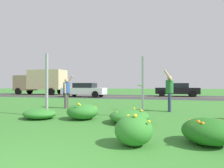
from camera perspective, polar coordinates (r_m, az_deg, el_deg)
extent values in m
plane|color=#387A2D|center=(11.00, 5.46, -6.69)|extent=(120.00, 120.00, 0.00)
cube|color=#38383A|center=(20.23, 9.72, -3.82)|extent=(120.00, 7.47, 0.01)
cube|color=yellow|center=(20.23, 9.72, -3.80)|extent=(120.00, 0.16, 0.00)
ellipsoid|color=#337F2D|center=(6.17, 5.18, -9.63)|extent=(1.27, 1.29, 0.43)
sphere|color=yellow|center=(6.00, 8.81, -7.92)|extent=(0.08, 0.08, 0.08)
sphere|color=yellow|center=(6.18, 2.81, -9.07)|extent=(0.08, 0.08, 0.08)
sphere|color=yellow|center=(5.96, 1.52, -8.53)|extent=(0.06, 0.06, 0.06)
sphere|color=yellow|center=(6.09, 3.76, -8.43)|extent=(0.07, 0.07, 0.07)
sphere|color=yellow|center=(6.08, 3.62, -9.50)|extent=(0.08, 0.08, 0.08)
sphere|color=yellow|center=(6.41, 6.62, -7.38)|extent=(0.07, 0.07, 0.07)
ellipsoid|color=#337F2D|center=(3.94, 6.54, -13.64)|extent=(0.77, 0.79, 0.60)
sphere|color=yellow|center=(4.12, 8.43, -10.37)|extent=(0.07, 0.07, 0.07)
sphere|color=yellow|center=(3.70, 11.06, -11.06)|extent=(0.06, 0.06, 0.06)
sphere|color=yellow|center=(3.75, 6.98, -9.45)|extent=(0.08, 0.08, 0.08)
sphere|color=yellow|center=(3.96, 4.90, -9.71)|extent=(0.09, 0.09, 0.09)
ellipsoid|color=#337F2D|center=(7.40, -20.90, -8.34)|extent=(1.23, 1.02, 0.36)
sphere|color=gold|center=(7.60, -21.90, -7.28)|extent=(0.08, 0.08, 0.08)
sphere|color=gold|center=(7.05, -19.87, -8.37)|extent=(0.09, 0.09, 0.09)
sphere|color=gold|center=(7.15, -18.78, -7.63)|extent=(0.07, 0.07, 0.07)
sphere|color=gold|center=(7.26, -22.14, -8.20)|extent=(0.09, 0.09, 0.09)
sphere|color=gold|center=(7.83, -19.49, -7.58)|extent=(0.07, 0.07, 0.07)
sphere|color=gold|center=(7.26, -20.07, -8.27)|extent=(0.07, 0.07, 0.07)
ellipsoid|color=#23661E|center=(4.44, 26.67, -12.55)|extent=(1.00, 1.05, 0.53)
sphere|color=orange|center=(4.59, 23.41, -10.21)|extent=(0.05, 0.05, 0.05)
sphere|color=orange|center=(4.14, 23.01, -11.43)|extent=(0.05, 0.05, 0.05)
sphere|color=orange|center=(4.56, 22.33, -10.17)|extent=(0.07, 0.07, 0.07)
sphere|color=orange|center=(4.01, 24.50, -10.25)|extent=(0.07, 0.07, 0.07)
sphere|color=orange|center=(4.36, 29.98, -10.99)|extent=(0.06, 0.06, 0.06)
sphere|color=orange|center=(4.09, 25.59, -10.65)|extent=(0.07, 0.07, 0.07)
ellipsoid|color=#337F2D|center=(6.88, -8.82, -8.14)|extent=(1.13, 1.06, 0.55)
sphere|color=yellow|center=(6.86, -4.95, -6.99)|extent=(0.07, 0.07, 0.07)
sphere|color=yellow|center=(6.46, -10.04, -5.94)|extent=(0.08, 0.08, 0.08)
sphere|color=yellow|center=(6.94, -10.37, -6.95)|extent=(0.07, 0.07, 0.07)
sphere|color=yellow|center=(6.61, -10.04, -7.77)|extent=(0.08, 0.08, 0.08)
sphere|color=yellow|center=(6.62, -9.62, -6.23)|extent=(0.08, 0.08, 0.08)
cube|color=#93969B|center=(7.82, -19.01, -0.26)|extent=(0.07, 0.10, 2.44)
cube|color=#93969B|center=(7.17, 9.22, -0.90)|extent=(0.07, 0.10, 2.28)
cylinder|color=#2D4C9E|center=(10.29, -13.51, -1.13)|extent=(0.34, 0.34, 0.56)
sphere|color=tan|center=(10.29, -13.51, 0.99)|extent=(0.21, 0.21, 0.21)
cylinder|color=#4C4742|center=(10.40, -13.30, -4.85)|extent=(0.14, 0.14, 0.79)
cylinder|color=#4C4742|center=(10.25, -13.74, -4.92)|extent=(0.14, 0.14, 0.79)
cylinder|color=tan|center=(10.44, -12.66, 1.28)|extent=(0.42, 0.09, 0.45)
cylinder|color=tan|center=(10.11, -13.94, -1.25)|extent=(0.11, 0.09, 0.53)
cylinder|color=#287038|center=(9.09, 16.88, -0.75)|extent=(0.34, 0.34, 0.60)
sphere|color=tan|center=(9.09, 16.87, 1.77)|extent=(0.21, 0.21, 0.21)
cylinder|color=navy|center=(9.03, 16.91, -5.34)|extent=(0.14, 0.14, 0.85)
cylinder|color=navy|center=(9.20, 16.87, -5.25)|extent=(0.14, 0.14, 0.85)
cylinder|color=tan|center=(8.90, 16.53, 2.44)|extent=(0.38, 0.09, 0.52)
cylinder|color=tan|center=(9.28, 16.70, -0.85)|extent=(0.11, 0.09, 0.57)
cylinder|color=white|center=(9.19, 8.40, -0.31)|extent=(0.25, 0.24, 0.10)
torus|color=white|center=(9.19, 8.40, -0.35)|extent=(0.25, 0.24, 0.10)
cube|color=black|center=(21.86, 18.84, -1.93)|extent=(4.50, 1.82, 0.66)
cube|color=black|center=(21.86, 19.10, -0.44)|extent=(2.10, 1.64, 0.52)
cylinder|color=black|center=(20.92, 14.77, -2.80)|extent=(0.66, 0.22, 0.66)
cylinder|color=black|center=(22.70, 14.77, -2.62)|extent=(0.66, 0.22, 0.66)
cylinder|color=black|center=(21.16, 23.21, -2.75)|extent=(0.66, 0.22, 0.66)
cylinder|color=black|center=(22.92, 22.55, -2.58)|extent=(0.66, 0.22, 0.66)
cube|color=silver|center=(20.05, -8.37, -2.09)|extent=(4.50, 1.82, 0.66)
cube|color=black|center=(20.00, -8.11, -0.46)|extent=(2.10, 1.64, 0.52)
cylinder|color=black|center=(19.93, -13.49, -2.92)|extent=(0.66, 0.22, 0.66)
cylinder|color=black|center=(21.51, -11.25, -2.74)|extent=(0.66, 0.22, 0.66)
cylinder|color=black|center=(18.66, -5.06, -3.10)|extent=(0.66, 0.22, 0.66)
cylinder|color=black|center=(20.35, -3.36, -2.88)|extent=(0.66, 0.22, 0.66)
cube|color=#937F60|center=(28.16, -24.55, 0.26)|extent=(2.10, 2.30, 2.00)
cube|color=#CCBC8C|center=(26.17, -18.86, 1.23)|extent=(4.60, 2.30, 2.50)
cylinder|color=black|center=(27.45, -26.34, -1.98)|extent=(0.88, 0.26, 0.88)
cylinder|color=black|center=(29.15, -23.50, -1.89)|extent=(0.88, 0.26, 0.88)
cylinder|color=black|center=(24.55, -17.79, -2.19)|extent=(0.88, 0.26, 0.88)
cylinder|color=black|center=(26.43, -15.22, -2.07)|extent=(0.88, 0.26, 0.88)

